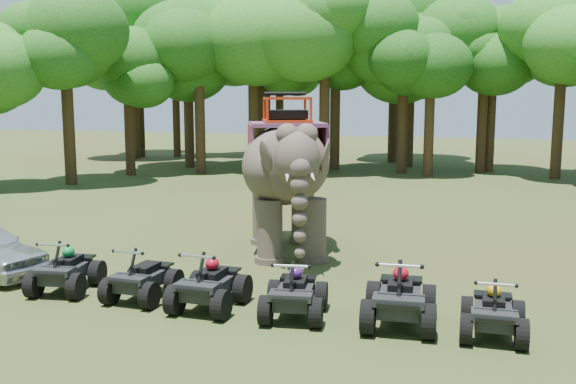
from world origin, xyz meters
name	(u,v)px	position (x,y,z in m)	size (l,w,h in m)	color
ground	(273,278)	(0.00, 0.00, 0.00)	(110.00, 110.00, 0.00)	#47381E
elephant	(287,174)	(-0.46, 2.58, 2.19)	(2.29, 5.20, 4.37)	#4C4037
atv_0	(66,265)	(-4.01, -2.36, 0.61)	(1.19, 1.63, 1.21)	black
atv_1	(142,272)	(-2.11, -2.35, 0.59)	(1.16, 1.60, 1.18)	black
atv_2	(209,278)	(-0.50, -2.47, 0.63)	(1.24, 1.70, 1.26)	black
atv_3	(295,287)	(1.29, -2.43, 0.60)	(1.19, 1.63, 1.21)	black
atv_4	(400,290)	(3.32, -2.27, 0.68)	(1.34, 1.83, 1.36)	black
atv_5	(494,306)	(4.99, -2.34, 0.58)	(1.13, 1.55, 1.15)	black
tree_0	(403,95)	(0.00, 22.19, 4.35)	(6.09, 6.09, 8.70)	#195114
tree_1	(483,97)	(4.22, 23.88, 4.26)	(5.97, 5.97, 8.53)	#195114
tree_2	(560,98)	(8.04, 22.07, 4.21)	(5.90, 5.90, 8.42)	#195114
tree_28	(67,95)	(-14.82, 12.55, 4.34)	(6.08, 6.08, 8.68)	#195114
tree_29	(128,106)	(-14.01, 16.70, 3.76)	(5.27, 5.27, 7.52)	#195114
tree_30	(199,92)	(-10.77, 18.76, 4.50)	(6.30, 6.30, 8.99)	#195114
tree_31	(266,99)	(-8.13, 22.32, 4.10)	(5.73, 5.73, 8.19)	#195114
tree_32	(335,89)	(-3.99, 22.70, 4.70)	(6.58, 6.58, 9.40)	#195114
tree_33	(188,87)	(-12.68, 21.22, 4.85)	(6.78, 6.78, 9.69)	#195114
tree_34	(430,105)	(1.57, 21.09, 3.82)	(5.35, 5.35, 7.65)	#195114
tree_35	(393,95)	(-1.39, 27.82, 4.38)	(6.13, 6.13, 8.76)	#195114
tree_36	(400,84)	(-1.19, 29.35, 5.11)	(7.15, 7.15, 10.21)	#195114
tree_37	(257,84)	(-10.94, 28.34, 5.14)	(7.20, 7.20, 10.28)	#195114
tree_39	(176,106)	(-16.54, 27.03, 3.62)	(5.07, 5.07, 7.25)	#195114
tree_40	(139,80)	(-18.97, 26.19, 5.39)	(7.55, 7.55, 10.79)	#195114
tree_41	(410,93)	(-0.03, 25.50, 4.49)	(6.29, 6.29, 8.99)	#195114
tree_42	(491,106)	(4.68, 24.37, 3.76)	(5.26, 5.26, 7.52)	#195114
tree_43	(280,95)	(-9.71, 29.64, 4.36)	(6.10, 6.10, 8.71)	#195114
tree_44	(133,88)	(-18.67, 24.93, 4.84)	(6.78, 6.78, 9.68)	#195114
tree_45	(253,83)	(-8.34, 20.79, 5.01)	(7.02, 7.02, 10.02)	#195114
tree_46	(325,87)	(-4.12, 20.74, 4.77)	(6.67, 6.67, 9.53)	#195114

